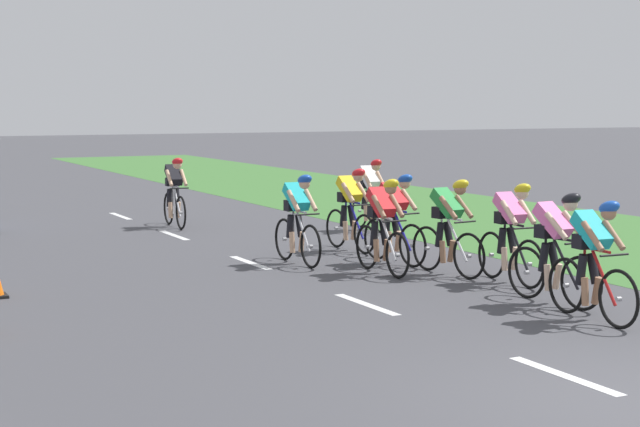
% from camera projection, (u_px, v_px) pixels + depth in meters
% --- Properties ---
extents(grass_verge, '(7.00, 60.00, 0.01)m').
position_uv_depth(grass_verge, '(455.00, 213.00, 24.85)').
color(grass_verge, '#3D7033').
rests_on(grass_verge, ground).
extents(lane_markings_centre, '(0.14, 21.60, 0.01)m').
position_uv_depth(lane_markings_centre, '(302.00, 281.00, 15.35)').
color(lane_markings_centre, white).
rests_on(lane_markings_centre, ground).
extents(cyclist_lead, '(0.43, 1.72, 1.56)m').
position_uv_depth(cyclist_lead, '(594.00, 258.00, 12.46)').
color(cyclist_lead, black).
rests_on(cyclist_lead, ground).
extents(cyclist_second, '(0.45, 1.72, 1.56)m').
position_uv_depth(cyclist_second, '(555.00, 247.00, 13.49)').
color(cyclist_second, black).
rests_on(cyclist_second, ground).
extents(cyclist_third, '(0.43, 1.72, 1.56)m').
position_uv_depth(cyclist_third, '(511.00, 231.00, 15.09)').
color(cyclist_third, black).
rests_on(cyclist_third, ground).
extents(cyclist_fourth, '(0.46, 1.72, 1.56)m').
position_uv_depth(cyclist_fourth, '(449.00, 226.00, 15.82)').
color(cyclist_fourth, black).
rests_on(cyclist_fourth, ground).
extents(cyclist_fifth, '(0.42, 1.72, 1.56)m').
position_uv_depth(cyclist_fifth, '(383.00, 225.00, 15.95)').
color(cyclist_fifth, black).
rests_on(cyclist_fifth, ground).
extents(cyclist_sixth, '(0.45, 1.72, 1.56)m').
position_uv_depth(cyclist_sixth, '(395.00, 217.00, 16.96)').
color(cyclist_sixth, black).
rests_on(cyclist_sixth, ground).
extents(cyclist_seventh, '(0.42, 1.72, 1.56)m').
position_uv_depth(cyclist_seventh, '(298.00, 218.00, 16.90)').
color(cyclist_seventh, black).
rests_on(cyclist_seventh, ground).
extents(cyclist_eighth, '(0.43, 1.72, 1.56)m').
position_uv_depth(cyclist_eighth, '(351.00, 208.00, 18.44)').
color(cyclist_eighth, black).
rests_on(cyclist_eighth, ground).
extents(cyclist_ninth, '(0.43, 1.72, 1.56)m').
position_uv_depth(cyclist_ninth, '(370.00, 193.00, 21.46)').
color(cyclist_ninth, black).
rests_on(cyclist_ninth, ground).
extents(cyclist_tenth, '(0.43, 1.72, 1.56)m').
position_uv_depth(cyclist_tenth, '(175.00, 191.00, 22.01)').
color(cyclist_tenth, black).
rests_on(cyclist_tenth, ground).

